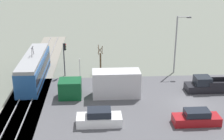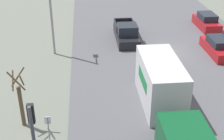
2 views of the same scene
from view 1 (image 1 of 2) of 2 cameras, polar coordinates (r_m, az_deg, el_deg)
ground_plane at (r=36.11m, az=14.25°, el=-6.10°), size 320.00×320.00×0.00m
road_surface at (r=36.09m, az=14.25°, el=-6.04°), size 17.43×41.34×0.08m
rail_bed at (r=35.32m, az=-16.10°, el=-6.81°), size 64.55×4.40×0.22m
light_rail_tram at (r=42.14m, az=-14.07°, el=0.28°), size 12.30×2.60×4.53m
box_truck at (r=36.27m, az=-1.27°, el=-2.72°), size 2.39×9.40×3.09m
pickup_truck at (r=39.67m, az=17.02°, el=-2.73°), size 2.02×5.48×1.86m
sedan_car_1 at (r=30.66m, az=-2.36°, el=-8.79°), size 1.87×4.41×1.61m
sedan_car_2 at (r=31.85m, az=15.18°, el=-8.48°), size 1.70×4.57×1.48m
traffic_light_pole at (r=42.72m, az=-8.68°, el=2.77°), size 0.28×0.47×4.63m
street_tree at (r=44.41m, az=-2.12°, el=1.92°), size 0.93×0.77×3.86m
street_lamp_near_crossing at (r=44.03m, az=11.85°, el=5.27°), size 0.36×1.95×8.05m
no_parking_sign at (r=42.71m, az=-5.92°, el=0.79°), size 0.32×0.08×2.55m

